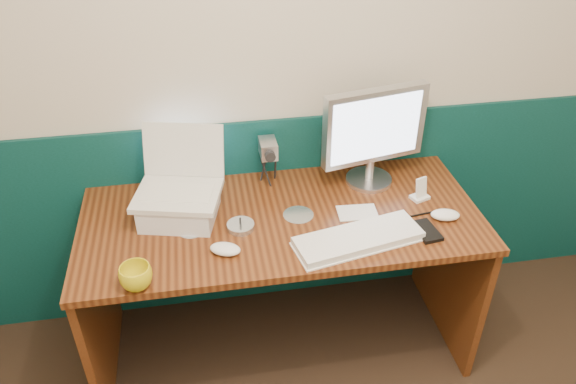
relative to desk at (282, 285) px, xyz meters
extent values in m
cube|color=beige|center=(0.17, 0.37, 0.88)|extent=(3.50, 0.04, 2.50)
cube|color=#072F2C|center=(0.17, 0.36, 0.12)|extent=(3.48, 0.02, 1.00)
cube|color=#3E1B0B|center=(0.00, 0.00, 0.00)|extent=(1.60, 0.70, 0.75)
cube|color=silver|center=(-0.40, 0.06, 0.42)|extent=(0.33, 0.30, 0.10)
cube|color=white|center=(0.26, -0.21, 0.39)|extent=(0.50, 0.25, 0.03)
ellipsoid|color=white|center=(0.64, -0.12, 0.39)|extent=(0.13, 0.09, 0.04)
ellipsoid|color=white|center=(-0.24, -0.19, 0.39)|extent=(0.13, 0.11, 0.04)
imported|color=gold|center=(-0.55, -0.31, 0.42)|extent=(0.12, 0.12, 0.09)
cylinder|color=silver|center=(-0.17, -0.05, 0.39)|extent=(0.11, 0.11, 0.02)
cylinder|color=silver|center=(-0.36, -0.03, 0.38)|extent=(0.11, 0.11, 0.00)
cylinder|color=silver|center=(0.07, 0.00, 0.38)|extent=(0.12, 0.12, 0.00)
cylinder|color=black|center=(0.56, -0.08, 0.38)|extent=(0.13, 0.02, 0.01)
cube|color=white|center=(0.31, -0.03, 0.38)|extent=(0.17, 0.12, 0.00)
cube|color=white|center=(0.59, 0.03, 0.38)|extent=(0.09, 0.08, 0.01)
cube|color=white|center=(0.59, 0.03, 0.43)|extent=(0.06, 0.04, 0.09)
cube|color=black|center=(0.53, -0.20, 0.38)|extent=(0.09, 0.14, 0.02)
camera|label=1|loc=(-0.28, -1.78, 1.72)|focal=35.00mm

